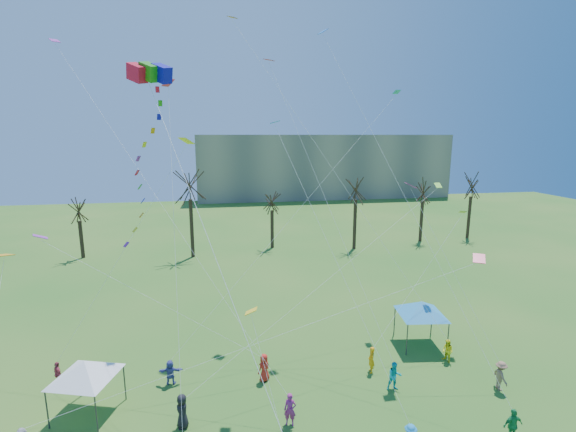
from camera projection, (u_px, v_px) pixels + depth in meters
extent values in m
cube|color=gray|center=(323.00, 166.00, 98.39)|extent=(60.00, 14.00, 15.00)
cylinder|color=black|center=(81.00, 240.00, 49.20)|extent=(0.44, 0.44, 4.64)
cylinder|color=black|center=(192.00, 228.00, 49.31)|extent=(0.44, 0.44, 7.27)
cylinder|color=black|center=(272.00, 229.00, 53.62)|extent=(0.44, 0.44, 5.10)
cylinder|color=black|center=(355.00, 224.00, 53.00)|extent=(0.44, 0.44, 6.63)
cylinder|color=black|center=(421.00, 221.00, 56.85)|extent=(0.44, 0.44, 5.81)
cylinder|color=black|center=(469.00, 218.00, 58.49)|extent=(0.44, 0.44, 6.20)
cube|color=red|center=(137.00, 73.00, 19.62)|extent=(1.16, 1.25, 1.13)
cube|color=#1D8B12|center=(149.00, 73.00, 19.71)|extent=(1.16, 1.25, 1.13)
cube|color=#0F0DA8|center=(162.00, 73.00, 19.80)|extent=(1.16, 1.25, 1.13)
cylinder|color=white|center=(220.00, 270.00, 15.81)|extent=(0.02, 0.02, 20.30)
cylinder|color=#3F3F44|center=(47.00, 410.00, 20.52)|extent=(0.09, 0.09, 2.19)
cylinder|color=#3F3F44|center=(96.00, 415.00, 20.18)|extent=(0.09, 0.09, 2.19)
cylinder|color=#3F3F44|center=(81.00, 379.00, 23.16)|extent=(0.09, 0.09, 2.19)
cylinder|color=#3F3F44|center=(125.00, 382.00, 22.82)|extent=(0.09, 0.09, 2.19)
pyramid|color=white|center=(85.00, 369.00, 21.36)|extent=(4.00, 4.00, 0.94)
cylinder|color=#3F3F44|center=(407.00, 339.00, 27.48)|extent=(0.09, 0.09, 2.31)
cylinder|color=#3F3F44|center=(448.00, 339.00, 27.59)|extent=(0.09, 0.09, 2.31)
cylinder|color=#3F3F44|center=(395.00, 321.00, 30.28)|extent=(0.09, 0.09, 2.31)
cylinder|color=#3F3F44|center=(432.00, 320.00, 30.39)|extent=(0.09, 0.09, 2.31)
pyramid|color=#2888C9|center=(421.00, 308.00, 28.61)|extent=(4.36, 4.36, 0.99)
imported|color=#1F8F4B|center=(513.00, 425.00, 19.77)|extent=(1.03, 0.44, 1.74)
imported|color=black|center=(182.00, 411.00, 20.70)|extent=(0.70, 0.97, 1.84)
imported|color=#932470|center=(290.00, 410.00, 20.87)|extent=(0.74, 0.60, 1.76)
imported|color=#0DB9BD|center=(395.00, 376.00, 23.75)|extent=(0.91, 0.75, 1.75)
imported|color=#8E684D|center=(501.00, 376.00, 23.77)|extent=(0.73, 1.20, 1.79)
imported|color=#C34157|center=(58.00, 374.00, 24.16)|extent=(0.89, 0.94, 1.56)
imported|color=#4B4FA4|center=(170.00, 372.00, 24.32)|extent=(1.46, 0.53, 1.56)
imported|color=red|center=(264.00, 367.00, 24.66)|extent=(1.01, 0.96, 1.74)
imported|color=#FF990D|center=(371.00, 360.00, 25.54)|extent=(0.48, 0.67, 1.71)
imported|color=#FFF21A|center=(448.00, 351.00, 26.72)|extent=(0.80, 0.90, 1.56)
cube|color=#F59F0C|center=(3.00, 255.00, 18.93)|extent=(0.81, 0.91, 0.17)
cube|color=#D92443|center=(168.00, 83.00, 25.02)|extent=(0.86, 0.85, 0.43)
cylinder|color=white|center=(174.00, 234.00, 21.39)|extent=(0.01, 0.01, 19.87)
cube|color=yellow|center=(251.00, 311.00, 19.49)|extent=(0.66, 0.58, 0.31)
cylinder|color=white|center=(267.00, 378.00, 18.53)|extent=(0.01, 0.01, 5.92)
cube|color=#1BAACE|center=(275.00, 122.00, 23.34)|extent=(0.63, 0.52, 0.19)
cylinder|color=white|center=(336.00, 260.00, 21.07)|extent=(0.01, 0.01, 17.16)
cube|color=#287AE8|center=(323.00, 31.00, 29.55)|extent=(0.78, 0.74, 0.40)
cylinder|color=white|center=(399.00, 186.00, 24.62)|extent=(0.01, 0.01, 26.60)
cube|color=#E01C4A|center=(479.00, 258.00, 20.64)|extent=(0.88, 0.93, 0.32)
cylinder|color=white|center=(262.00, 341.00, 19.62)|extent=(0.01, 0.01, 23.60)
cube|color=#7CE636|center=(438.00, 185.00, 29.55)|extent=(0.49, 0.56, 0.33)
cylinder|color=white|center=(333.00, 275.00, 25.09)|extent=(0.01, 0.01, 22.13)
cube|color=#BB37C0|center=(55.00, 40.00, 27.94)|extent=(0.88, 0.91, 0.32)
cylinder|color=white|center=(155.00, 195.00, 24.36)|extent=(0.01, 0.01, 28.03)
cube|color=#FB370D|center=(269.00, 60.00, 31.02)|extent=(0.95, 0.94, 0.18)
cylinder|color=white|center=(323.00, 194.00, 27.34)|extent=(0.01, 0.01, 23.43)
cube|color=#DE2589|center=(411.00, 185.00, 25.23)|extent=(0.77, 0.67, 0.34)
cylinder|color=white|center=(455.00, 275.00, 24.46)|extent=(0.01, 0.01, 11.81)
cube|color=yellow|center=(186.00, 141.00, 22.23)|extent=(0.92, 0.92, 0.38)
cylinder|color=white|center=(119.00, 258.00, 23.14)|extent=(0.01, 0.01, 15.33)
cube|color=#188FB6|center=(397.00, 92.00, 32.18)|extent=(0.49, 0.60, 0.28)
cylinder|color=white|center=(299.00, 209.00, 28.20)|extent=(0.01, 0.01, 25.75)
cube|color=purple|center=(40.00, 237.00, 21.77)|extent=(0.84, 0.77, 0.30)
cylinder|color=white|center=(159.00, 303.00, 23.17)|extent=(0.01, 0.01, 14.37)
cube|color=#A6C02D|center=(463.00, 212.00, 28.78)|extent=(0.63, 0.70, 0.24)
cylinder|color=white|center=(420.00, 278.00, 27.11)|extent=(0.01, 0.01, 11.79)
cube|color=orange|center=(232.00, 17.00, 29.80)|extent=(0.85, 0.82, 0.19)
cylinder|color=white|center=(334.00, 171.00, 28.21)|extent=(0.01, 0.01, 27.48)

